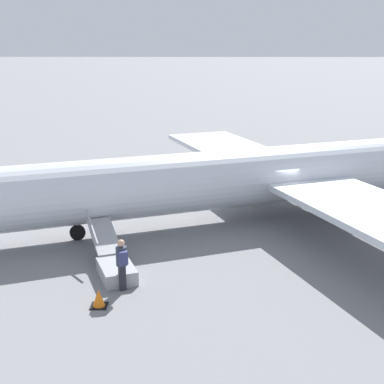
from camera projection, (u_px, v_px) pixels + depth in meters
ground_plane at (267, 217)px, 25.04m from camera, size 600.00×600.00×0.00m
airplane_main at (287, 173)px, 24.83m from camera, size 31.87×25.06×6.80m
boarding_stairs at (114, 264)px, 18.75m from camera, size 2.42×4.10×1.69m
passenger at (122, 261)px, 17.36m from camera, size 0.44×0.57×1.74m
traffic_cone_near_stairs at (99, 299)px, 16.43m from camera, size 0.52×0.52×0.57m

